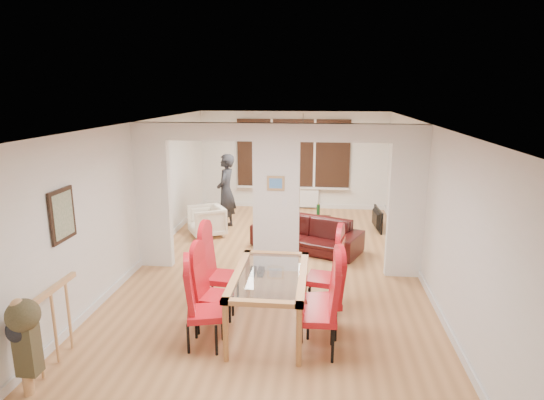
% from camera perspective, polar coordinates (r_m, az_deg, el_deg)
% --- Properties ---
extents(floor, '(5.00, 9.00, 0.01)m').
position_cam_1_polar(floor, '(8.24, 0.52, -8.71)').
color(floor, '#BC804B').
rests_on(floor, ground).
extents(room_walls, '(5.00, 9.00, 2.60)m').
position_cam_1_polar(room_walls, '(7.84, 0.54, 0.11)').
color(room_walls, silver).
rests_on(room_walls, floor).
extents(divider_wall, '(5.00, 0.18, 2.60)m').
position_cam_1_polar(divider_wall, '(7.84, 0.54, 0.11)').
color(divider_wall, white).
rests_on(divider_wall, floor).
extents(bay_window_blinds, '(3.00, 0.08, 1.80)m').
position_cam_1_polar(bay_window_blinds, '(12.16, 2.66, 5.88)').
color(bay_window_blinds, black).
rests_on(bay_window_blinds, room_walls).
extents(radiator, '(1.40, 0.08, 0.50)m').
position_cam_1_polar(radiator, '(12.34, 2.59, 0.32)').
color(radiator, white).
rests_on(radiator, floor).
extents(pendant_light, '(0.36, 0.36, 0.36)m').
position_cam_1_polar(pendant_light, '(10.94, 3.89, 8.43)').
color(pendant_light, orange).
rests_on(pendant_light, room_walls).
extents(stair_newel, '(0.40, 1.20, 1.10)m').
position_cam_1_polar(stair_newel, '(5.92, -25.95, -13.71)').
color(stair_newel, tan).
rests_on(stair_newel, floor).
extents(wall_poster, '(0.04, 0.52, 0.67)m').
position_cam_1_polar(wall_poster, '(6.30, -24.83, -1.72)').
color(wall_poster, gray).
rests_on(wall_poster, room_walls).
extents(pillar_photo, '(0.30, 0.03, 0.25)m').
position_cam_1_polar(pillar_photo, '(7.68, 0.47, 2.12)').
color(pillar_photo, '#4C8CD8').
rests_on(pillar_photo, divider_wall).
extents(dining_table, '(0.96, 1.71, 0.80)m').
position_cam_1_polar(dining_table, '(6.18, -0.27, -12.59)').
color(dining_table, '#B67943').
rests_on(dining_table, floor).
extents(dining_chair_la, '(0.52, 0.52, 1.07)m').
position_cam_1_polar(dining_chair_la, '(5.79, -8.42, -13.15)').
color(dining_chair_la, red).
rests_on(dining_chair_la, floor).
extents(dining_chair_lb, '(0.48, 0.48, 1.08)m').
position_cam_1_polar(dining_chair_lb, '(6.18, -7.34, -11.29)').
color(dining_chair_lb, red).
rests_on(dining_chair_lb, floor).
extents(dining_chair_lc, '(0.52, 0.52, 1.17)m').
position_cam_1_polar(dining_chair_lc, '(6.67, -6.35, -8.88)').
color(dining_chair_lc, red).
rests_on(dining_chair_lc, floor).
extents(dining_chair_ra, '(0.47, 0.47, 1.16)m').
position_cam_1_polar(dining_chair_ra, '(5.61, 5.70, -13.48)').
color(dining_chair_ra, red).
rests_on(dining_chair_ra, floor).
extents(dining_chair_rb, '(0.52, 0.52, 1.08)m').
position_cam_1_polar(dining_chair_rb, '(6.05, 6.35, -11.82)').
color(dining_chair_rb, red).
rests_on(dining_chair_rb, floor).
extents(dining_chair_rc, '(0.54, 0.54, 1.16)m').
position_cam_1_polar(dining_chair_rc, '(6.64, 6.46, -9.08)').
color(dining_chair_rc, red).
rests_on(dining_chair_rc, floor).
extents(sofa, '(2.33, 1.65, 0.63)m').
position_cam_1_polar(sofa, '(9.20, 4.34, -4.23)').
color(sofa, black).
rests_on(sofa, floor).
extents(armchair, '(0.98, 0.98, 0.66)m').
position_cam_1_polar(armchair, '(10.10, -8.19, -2.64)').
color(armchair, '#EFE0CA').
rests_on(armchair, floor).
extents(person, '(0.66, 0.46, 1.74)m').
position_cam_1_polar(person, '(10.46, -5.79, 1.04)').
color(person, black).
rests_on(person, floor).
extents(television, '(0.87, 0.19, 0.50)m').
position_cam_1_polar(television, '(10.72, 12.70, -2.33)').
color(television, black).
rests_on(television, floor).
extents(coffee_table, '(1.15, 0.78, 0.24)m').
position_cam_1_polar(coffee_table, '(10.69, 4.57, -2.80)').
color(coffee_table, '#351D12').
rests_on(coffee_table, floor).
extents(bottle, '(0.08, 0.08, 0.31)m').
position_cam_1_polar(bottle, '(10.72, 5.83, -1.27)').
color(bottle, '#143F19').
rests_on(bottle, coffee_table).
extents(bowl, '(0.20, 0.20, 0.05)m').
position_cam_1_polar(bowl, '(10.68, 3.49, -1.99)').
color(bowl, '#351D12').
rests_on(bowl, coffee_table).
extents(shoes, '(0.25, 0.27, 0.10)m').
position_cam_1_polar(shoes, '(8.00, -1.92, -9.04)').
color(shoes, black).
rests_on(shoes, floor).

